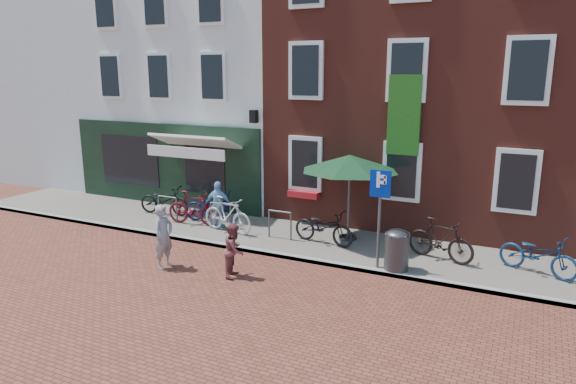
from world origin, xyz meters
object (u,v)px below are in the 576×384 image
at_px(cafe_person, 219,205).
at_px(bicycle_1, 193,208).
at_px(woman, 164,236).
at_px(bicycle_3, 227,215).
at_px(bicycle_5, 441,240).
at_px(bicycle_6, 538,254).
at_px(bicycle_0, 164,200).
at_px(boy, 234,250).
at_px(parasol, 350,160).
at_px(litter_bin, 397,248).
at_px(bicycle_4, 324,227).
at_px(parking_sign, 380,201).
at_px(bicycle_2, 213,207).

height_order(cafe_person, bicycle_1, cafe_person).
xyz_separation_m(woman, bicycle_3, (0.02, 2.89, -0.17)).
xyz_separation_m(bicycle_5, bicycle_6, (2.24, 0.06, -0.05)).
xyz_separation_m(bicycle_0, bicycle_1, (1.59, -0.56, 0.05)).
bearing_deg(boy, bicycle_5, -69.46).
bearing_deg(bicycle_6, parasol, 104.44).
relative_size(boy, bicycle_5, 0.73).
distance_m(woman, bicycle_6, 9.01).
height_order(bicycle_5, bicycle_6, bicycle_5).
distance_m(litter_bin, bicycle_3, 5.35).
bearing_deg(bicycle_0, bicycle_4, -100.50).
bearing_deg(bicycle_5, parking_sign, 149.57).
distance_m(parasol, boy, 4.27).
height_order(boy, bicycle_2, boy).
relative_size(litter_bin, parasol, 0.39).
bearing_deg(bicycle_2, bicycle_6, -107.26).
height_order(bicycle_2, bicycle_6, same).
height_order(litter_bin, bicycle_3, litter_bin).
xyz_separation_m(cafe_person, bicycle_3, (0.50, -0.29, -0.18)).
height_order(parking_sign, woman, parking_sign).
height_order(bicycle_2, bicycle_4, same).
distance_m(bicycle_0, bicycle_1, 1.69).
distance_m(bicycle_1, bicycle_5, 7.47).
bearing_deg(bicycle_5, bicycle_1, 107.70).
xyz_separation_m(parking_sign, bicycle_1, (-6.19, 1.01, -1.14)).
relative_size(parasol, bicycle_3, 1.55).
bearing_deg(cafe_person, bicycle_0, -19.03).
bearing_deg(bicycle_5, bicycle_0, 103.91).
bearing_deg(woman, bicycle_0, 42.01).
distance_m(parking_sign, bicycle_0, 8.03).
xyz_separation_m(boy, bicycle_1, (-3.21, 2.79, -0.02)).
bearing_deg(litter_bin, woman, -158.34).
height_order(parking_sign, bicycle_5, parking_sign).
distance_m(woman, bicycle_0, 4.66).
xyz_separation_m(parasol, boy, (-1.59, -3.56, -1.74)).
bearing_deg(woman, parasol, -39.05).
bearing_deg(cafe_person, boy, 120.15).
height_order(parking_sign, bicycle_4, parking_sign).
bearing_deg(parasol, parking_sign, -52.09).
xyz_separation_m(boy, bicycle_6, (6.50, 3.03, -0.07)).
relative_size(bicycle_2, bicycle_5, 1.03).
xyz_separation_m(woman, boy, (1.87, 0.27, -0.15)).
bearing_deg(boy, bicycle_1, 34.61).
distance_m(litter_bin, woman, 5.71).
distance_m(woman, bicycle_5, 6.95).
bearing_deg(bicycle_0, parking_sign, -107.39).
xyz_separation_m(parasol, woman, (-3.47, -3.83, -1.59)).
bearing_deg(woman, bicycle_5, -59.00).
relative_size(litter_bin, bicycle_0, 0.59).
xyz_separation_m(cafe_person, bicycle_4, (3.47, -0.03, -0.24)).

